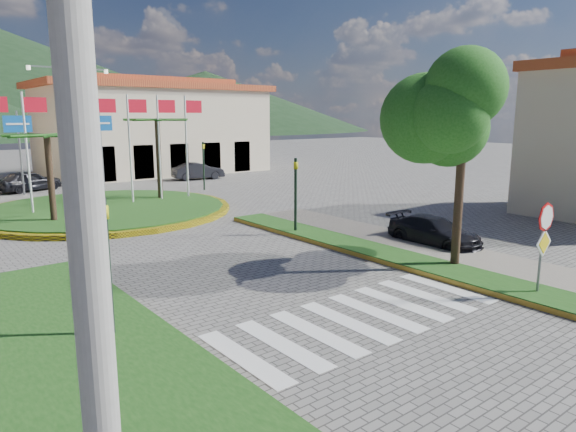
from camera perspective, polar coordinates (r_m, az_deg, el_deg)
ground at (r=10.90m, az=23.86°, el=-16.63°), size 160.00×160.00×0.00m
sidewalk_right at (r=16.74m, az=27.57°, el=-6.96°), size 4.00×28.00×0.15m
verge_right at (r=15.69m, az=25.75°, el=-7.90°), size 1.60×28.00×0.18m
median_left at (r=11.56m, az=-24.26°, el=-14.54°), size 5.00×14.00×0.18m
crosswalk at (r=12.99m, az=7.86°, el=-11.14°), size 8.00×3.00×0.01m
roundabout_island at (r=28.08m, az=-19.59°, el=0.76°), size 12.70×12.70×6.00m
stop_sign at (r=15.32m, az=26.57°, el=-1.80°), size 0.80×0.11×2.65m
deciduous_tree at (r=17.00m, az=19.04°, el=11.43°), size 3.60×3.60×6.80m
utility_pole at (r=4.46m, az=-21.94°, el=5.18°), size 0.32×0.32×9.00m
traffic_light_left at (r=11.71m, az=-19.43°, el=-4.18°), size 0.15×0.18×3.20m
traffic_light_right at (r=21.19m, az=0.85°, el=3.07°), size 0.15×0.18×3.20m
traffic_light_far at (r=34.72m, az=-9.38°, el=6.06°), size 0.18×0.15×3.20m
direction_sign_west at (r=35.90m, az=-27.72°, el=7.65°), size 1.60×0.14×5.20m
direction_sign_east at (r=37.17m, az=-20.08°, el=8.31°), size 1.60×0.14×5.20m
street_lamp_centre at (r=35.63m, az=-22.77°, el=9.59°), size 4.80×0.16×8.00m
building_right at (r=46.25m, az=-14.60°, el=9.50°), size 19.08×9.54×8.05m
hill_far_east at (r=160.04m, az=-9.05°, el=12.42°), size 120.00×120.00×18.00m
car_dark_a at (r=37.88m, az=-26.85°, el=3.51°), size 4.35×2.82×1.38m
car_dark_b at (r=40.78m, az=-9.95°, el=4.95°), size 4.13×1.98×1.31m
car_side_right at (r=20.40m, az=15.95°, el=-1.64°), size 1.60×3.84×1.11m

